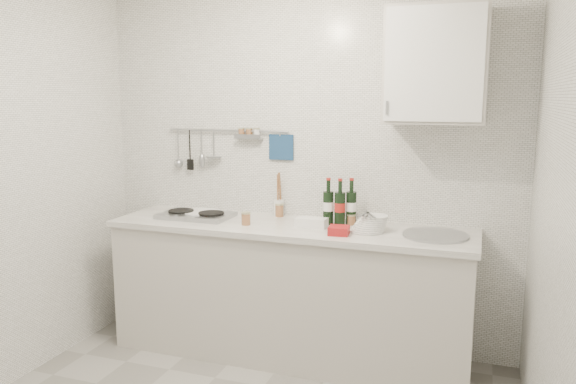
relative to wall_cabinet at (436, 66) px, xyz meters
The scene contains 15 objects.
back_wall 1.15m from the wall_cabinet, 168.67° to the left, with size 3.00×0.02×2.50m, color silver.
wall_right 1.53m from the wall_cabinet, 63.80° to the right, with size 0.02×2.80×2.50m, color silver.
counter 1.76m from the wall_cabinet, behind, with size 2.44×0.64×0.96m.
wall_rail 1.59m from the wall_cabinet, behind, with size 0.98×0.09×0.34m.
wall_cabinet is the anchor object (origin of this frame).
plate_stack_hob 1.89m from the wall_cabinet, behind, with size 0.28×0.28×0.04m.
plate_stack_sink 1.05m from the wall_cabinet, 159.36° to the right, with size 0.23×0.22×0.11m.
wine_bottles 1.05m from the wall_cabinet, behind, with size 0.22×0.12×0.31m.
butter_dish 1.25m from the wall_cabinet, 169.67° to the right, with size 0.20×0.10×0.06m, color white.
strawberry_punnet 1.16m from the wall_cabinet, 152.12° to the right, with size 0.12×0.12×0.05m, color #B31E13.
utensil_crock 1.44m from the wall_cabinet, behind, with size 0.08×0.08×0.32m.
jar_a 1.44m from the wall_cabinet, behind, with size 0.06×0.06×0.09m.
jar_b 1.12m from the wall_cabinet, behind, with size 0.06×0.06×0.07m.
jar_c 1.06m from the wall_cabinet, behind, with size 0.06×0.06×0.07m.
jar_d 1.55m from the wall_cabinet, 169.32° to the right, with size 0.06×0.06×0.09m.
Camera 1 is at (1.20, -2.35, 1.76)m, focal length 35.00 mm.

